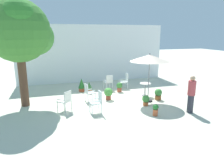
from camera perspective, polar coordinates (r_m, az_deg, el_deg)
name	(u,v)px	position (r m, az deg, el deg)	size (l,w,h in m)	color
ground_plane	(114,102)	(10.47, 0.66, -4.89)	(60.00, 60.00, 0.00)	beige
villa_facade	(93,54)	(14.76, -5.19, 8.29)	(10.24, 0.30, 3.92)	white
shade_tree	(19,31)	(10.26, -24.02, 13.15)	(2.91, 2.77, 4.83)	brown
patio_umbrella_0	(150,59)	(10.27, 10.25, 6.84)	(1.91, 1.91, 2.41)	#2D2D2D
cafe_table_0	(145,87)	(11.48, 9.06, -0.85)	(0.60, 0.60, 0.71)	silver
patio_chair_0	(109,81)	(12.55, -0.96, 0.79)	(0.53, 0.52, 0.92)	silver
patio_chair_1	(97,101)	(8.92, -4.02, -4.57)	(0.48, 0.47, 0.95)	silver
patio_chair_2	(88,91)	(10.39, -6.45, -2.03)	(0.50, 0.52, 0.92)	silver
patio_chair_3	(66,100)	(9.32, -12.57, -4.19)	(0.66, 0.66, 0.92)	white
patio_chair_4	(125,80)	(12.91, 3.53, 1.08)	(0.52, 0.53, 0.94)	white
potted_plant_0	(89,87)	(11.97, -6.25, -0.91)	(0.38, 0.38, 0.64)	#AF5436
potted_plant_1	(146,100)	(9.99, 9.24, -4.32)	(0.35, 0.35, 0.50)	#B8592E
potted_plant_2	(82,85)	(12.33, -8.32, -0.19)	(0.39, 0.39, 0.79)	#B04C2E
potted_plant_3	(158,94)	(10.96, 12.54, -2.69)	(0.37, 0.37, 0.58)	brown
potted_plant_4	(156,109)	(8.87, 11.82, -6.83)	(0.24, 0.24, 0.50)	#C7613A
potted_plant_5	(119,87)	(12.16, 2.04, -0.72)	(0.35, 0.35, 0.56)	#B25038
potted_plant_6	(108,93)	(10.71, -1.00, -2.46)	(0.44, 0.44, 0.62)	#9A442D
standing_person	(191,94)	(9.46, 20.88, -2.57)	(0.43, 0.43, 1.62)	#33333D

